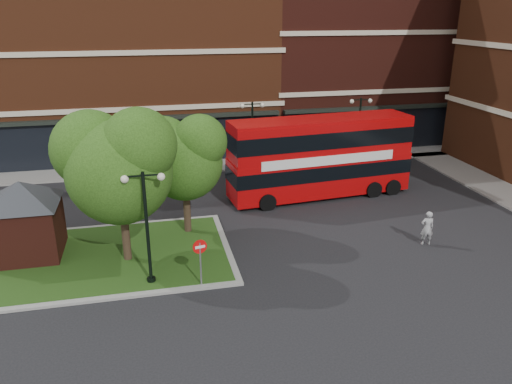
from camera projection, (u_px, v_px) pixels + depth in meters
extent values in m
plane|color=black|center=(278.00, 272.00, 22.12)|extent=(120.00, 120.00, 0.00)
cube|color=slate|center=(221.00, 165.00, 37.21)|extent=(44.00, 3.00, 0.12)
cube|color=brown|center=(106.00, 62.00, 40.04)|extent=(26.00, 12.00, 14.00)
cube|color=#471911|center=(362.00, 45.00, 44.22)|extent=(18.00, 12.00, 16.00)
cube|color=gray|center=(95.00, 258.00, 23.21)|extent=(12.60, 7.60, 0.12)
cube|color=#19380F|center=(95.00, 258.00, 23.20)|extent=(12.00, 7.00, 0.15)
cube|color=#471911|center=(26.00, 229.00, 23.04)|extent=(3.00, 3.00, 2.50)
cone|color=#23262B|center=(20.00, 193.00, 22.42)|extent=(6.51, 6.51, 1.10)
cylinder|color=#2D2116|center=(125.00, 222.00, 22.40)|extent=(0.36, 0.36, 3.92)
sphere|color=#1F4110|center=(120.00, 172.00, 21.58)|extent=(4.60, 4.60, 4.60)
sphere|color=#1F4110|center=(91.00, 149.00, 21.66)|extent=(3.45, 3.45, 3.45)
sphere|color=#1F4110|center=(139.00, 145.00, 20.91)|extent=(3.22, 3.22, 3.22)
cylinder|color=#2D2116|center=(187.00, 202.00, 25.38)|extent=(0.36, 0.36, 3.47)
sphere|color=#1F4110|center=(185.00, 162.00, 24.66)|extent=(3.80, 3.80, 3.80)
sphere|color=#1F4110|center=(164.00, 145.00, 24.70)|extent=(2.85, 2.85, 2.85)
sphere|color=#1F4110|center=(200.00, 141.00, 24.08)|extent=(2.66, 2.66, 2.66)
cylinder|color=black|center=(147.00, 230.00, 20.31)|extent=(0.14, 0.14, 5.00)
cylinder|color=black|center=(151.00, 281.00, 21.13)|extent=(0.36, 0.36, 0.30)
cube|color=black|center=(143.00, 176.00, 19.50)|extent=(1.40, 0.06, 0.06)
sphere|color=#F2EACC|center=(125.00, 179.00, 19.39)|extent=(0.32, 0.32, 0.32)
sphere|color=#F2EACC|center=(161.00, 177.00, 19.68)|extent=(0.32, 0.32, 0.32)
cylinder|color=black|center=(252.00, 138.00, 34.95)|extent=(0.14, 0.14, 5.00)
cylinder|color=black|center=(252.00, 169.00, 35.76)|extent=(0.36, 0.36, 0.30)
cube|color=black|center=(252.00, 104.00, 34.14)|extent=(1.40, 0.06, 0.06)
sphere|color=#F2EACC|center=(242.00, 106.00, 34.03)|extent=(0.32, 0.32, 0.32)
sphere|color=#F2EACC|center=(262.00, 105.00, 34.32)|extent=(0.32, 0.32, 0.32)
cylinder|color=black|center=(359.00, 132.00, 36.59)|extent=(0.14, 0.14, 5.00)
cylinder|color=black|center=(357.00, 162.00, 37.41)|extent=(0.36, 0.36, 0.30)
cube|color=black|center=(361.00, 100.00, 35.78)|extent=(1.40, 0.06, 0.06)
sphere|color=#F2EACC|center=(352.00, 101.00, 35.67)|extent=(0.32, 0.32, 0.32)
sphere|color=#F2EACC|center=(370.00, 101.00, 35.96)|extent=(0.32, 0.32, 0.32)
cube|color=#AB0608|center=(319.00, 172.00, 30.69)|extent=(11.45, 3.63, 2.15)
cube|color=#AB0608|center=(321.00, 138.00, 29.95)|extent=(11.33, 3.60, 2.15)
cube|color=black|center=(321.00, 136.00, 29.91)|extent=(11.45, 3.63, 0.97)
cube|color=silver|center=(330.00, 160.00, 29.13)|extent=(8.40, 0.86, 0.56)
imported|color=#98989B|center=(427.00, 228.00, 24.45)|extent=(0.71, 0.53, 1.76)
imported|color=#ABADB2|center=(181.00, 168.00, 34.56)|extent=(3.74, 1.89, 1.22)
imported|color=silver|center=(272.00, 160.00, 35.85)|extent=(4.75, 1.87, 1.54)
cylinder|color=slate|center=(201.00, 265.00, 20.60)|extent=(0.08, 0.08, 2.06)
cylinder|color=red|center=(200.00, 247.00, 20.31)|extent=(0.60, 0.17, 0.60)
cube|color=white|center=(200.00, 247.00, 20.31)|extent=(0.42, 0.12, 0.11)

